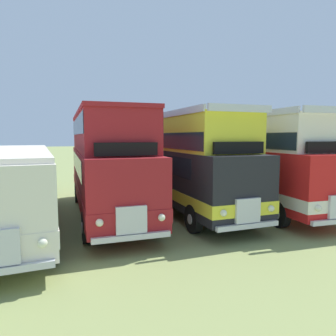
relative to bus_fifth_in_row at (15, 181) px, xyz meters
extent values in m
cube|color=silver|center=(0.00, -0.05, -0.06)|extent=(2.98, 11.56, 2.30)
cube|color=silver|center=(0.00, -0.05, -0.66)|extent=(3.02, 11.60, 0.44)
cube|color=#19232D|center=(-0.01, 0.35, 0.54)|extent=(2.91, 9.16, 0.76)
sphere|color=#EAEACC|center=(1.14, -5.79, -0.66)|extent=(0.22, 0.22, 0.22)
cube|color=silver|center=(0.00, -0.05, 1.16)|extent=(2.92, 11.15, 0.14)
cylinder|color=black|center=(1.32, -4.13, -1.24)|extent=(0.32, 1.05, 1.04)
cylinder|color=silver|center=(1.47, -4.12, -1.24)|extent=(0.04, 0.36, 0.36)
cylinder|color=black|center=(0.99, 3.93, -1.24)|extent=(0.32, 1.05, 1.04)
cylinder|color=silver|center=(1.14, 3.93, -1.24)|extent=(0.04, 0.36, 0.36)
cube|color=maroon|center=(3.62, 0.49, -0.06)|extent=(2.79, 10.12, 2.30)
cube|color=maroon|center=(3.62, 0.49, -0.66)|extent=(2.83, 10.16, 0.44)
cube|color=#19232D|center=(3.63, 0.89, 0.54)|extent=(2.75, 7.72, 0.76)
cube|color=#19232D|center=(3.47, -4.47, 0.59)|extent=(2.20, 0.16, 0.90)
cube|color=silver|center=(3.47, -4.58, -0.66)|extent=(0.90, 0.15, 0.80)
cube|color=silver|center=(3.47, -4.61, -1.16)|extent=(2.30, 0.21, 0.16)
sphere|color=#EAEACC|center=(4.37, -4.62, -0.66)|extent=(0.22, 0.22, 0.22)
sphere|color=#EAEACC|center=(2.57, -4.56, -0.66)|extent=(0.22, 0.22, 0.22)
cube|color=maroon|center=(3.63, 0.74, 1.84)|extent=(2.66, 9.22, 1.50)
cube|color=maroon|center=(3.63, 0.74, 2.66)|extent=(2.73, 9.32, 0.14)
cube|color=#19232D|center=(3.63, 0.74, 2.14)|extent=(2.70, 9.12, 0.68)
cube|color=black|center=(3.49, -3.98, 1.34)|extent=(1.90, 0.17, 0.40)
cylinder|color=black|center=(4.67, -2.96, -1.24)|extent=(0.31, 1.05, 1.04)
cylinder|color=silver|center=(4.82, -2.97, -1.24)|extent=(0.03, 0.36, 0.36)
cylinder|color=black|center=(2.37, -2.90, -1.24)|extent=(0.31, 1.05, 1.04)
cylinder|color=silver|center=(2.22, -2.89, -1.24)|extent=(0.03, 0.36, 0.36)
cylinder|color=black|center=(4.86, 3.69, -1.24)|extent=(0.31, 1.05, 1.04)
cylinder|color=silver|center=(5.01, 3.68, -1.24)|extent=(0.03, 0.36, 0.36)
cylinder|color=black|center=(2.56, 3.75, -1.24)|extent=(0.31, 1.05, 1.04)
cylinder|color=silver|center=(2.41, 3.76, -1.24)|extent=(0.03, 0.36, 0.36)
cube|color=black|center=(7.23, 0.14, -0.06)|extent=(2.53, 9.71, 2.30)
cube|color=yellow|center=(7.23, 0.14, -0.66)|extent=(2.57, 9.75, 0.44)
cube|color=#19232D|center=(7.23, 0.54, 0.54)|extent=(2.56, 7.31, 0.76)
cube|color=#19232D|center=(7.25, -4.66, 0.59)|extent=(2.20, 0.11, 0.90)
cube|color=silver|center=(7.25, -4.77, -0.66)|extent=(0.90, 0.12, 0.80)
cube|color=silver|center=(7.25, -4.80, -1.16)|extent=(2.30, 0.15, 0.16)
sphere|color=#EAEACC|center=(8.15, -4.77, -0.66)|extent=(0.22, 0.22, 0.22)
sphere|color=#EAEACC|center=(6.35, -4.78, -0.66)|extent=(0.22, 0.22, 0.22)
cube|color=yellow|center=(7.23, 0.39, 1.84)|extent=(2.43, 8.81, 1.50)
cube|color=silver|center=(7.25, -4.22, 2.64)|extent=(2.40, 0.11, 0.24)
cube|color=silver|center=(7.22, 4.29, 2.64)|extent=(2.40, 0.11, 0.24)
cube|color=silver|center=(8.43, 0.39, 2.64)|extent=(0.13, 8.81, 0.24)
cube|color=silver|center=(6.03, 0.38, 2.64)|extent=(0.13, 8.81, 0.24)
cube|color=#19232D|center=(7.23, 0.39, 1.54)|extent=(2.47, 8.71, 0.64)
cube|color=black|center=(7.25, -4.17, 1.34)|extent=(1.90, 0.13, 0.40)
cylinder|color=black|center=(8.39, -3.11, -1.24)|extent=(0.28, 1.04, 1.04)
cylinder|color=silver|center=(8.54, -3.11, -1.24)|extent=(0.02, 0.36, 0.36)
cylinder|color=black|center=(6.09, -3.12, -1.24)|extent=(0.28, 1.04, 1.04)
cylinder|color=silver|center=(5.94, -3.12, -1.24)|extent=(0.02, 0.36, 0.36)
cylinder|color=black|center=(8.37, 3.19, -1.24)|extent=(0.28, 1.04, 1.04)
cylinder|color=silver|center=(8.52, 3.19, -1.24)|extent=(0.02, 0.36, 0.36)
cylinder|color=black|center=(6.07, 3.18, -1.24)|extent=(0.28, 1.04, 1.04)
cylinder|color=silver|center=(5.92, 3.18, -1.24)|extent=(0.02, 0.36, 0.36)
cube|color=red|center=(10.85, 0.18, -0.06)|extent=(3.11, 11.07, 2.30)
cube|color=silver|center=(10.85, 0.18, -0.66)|extent=(3.16, 11.11, 0.44)
cube|color=#19232D|center=(10.87, 0.58, 0.54)|extent=(3.01, 8.67, 0.76)
sphere|color=#EAEACC|center=(9.64, -5.29, -0.66)|extent=(0.22, 0.22, 0.22)
cube|color=silver|center=(10.86, 0.43, 1.84)|extent=(2.96, 10.17, 1.50)
cube|color=silver|center=(10.57, -4.79, 2.64)|extent=(2.40, 0.24, 0.24)
cube|color=silver|center=(11.12, 4.94, 2.64)|extent=(2.40, 0.24, 0.24)
cube|color=silver|center=(12.06, 0.36, 2.64)|extent=(0.67, 10.03, 0.24)
cube|color=silver|center=(9.67, 0.50, 2.64)|extent=(0.67, 10.03, 0.24)
cube|color=#19232D|center=(10.86, 0.43, 1.54)|extent=(3.00, 10.07, 0.64)
cube|color=black|center=(10.57, -4.74, 1.34)|extent=(1.90, 0.23, 0.40)
cylinder|color=black|center=(11.78, -3.75, -1.24)|extent=(0.34, 1.05, 1.04)
cylinder|color=silver|center=(11.93, -3.76, -1.24)|extent=(0.04, 0.36, 0.36)
cylinder|color=black|center=(9.48, -3.62, -1.24)|extent=(0.34, 1.05, 1.04)
cylinder|color=silver|center=(9.33, -3.61, -1.24)|extent=(0.04, 0.36, 0.36)
cylinder|color=black|center=(12.21, 3.78, -1.24)|extent=(0.34, 1.05, 1.04)
cylinder|color=silver|center=(12.36, 3.77, -1.24)|extent=(0.04, 0.36, 0.36)
cylinder|color=black|center=(9.91, 3.91, -1.24)|extent=(0.34, 1.05, 1.04)
cylinder|color=silver|center=(9.76, 3.92, -1.24)|extent=(0.04, 0.36, 0.36)
camera|label=1|loc=(1.45, -13.14, 1.72)|focal=33.45mm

